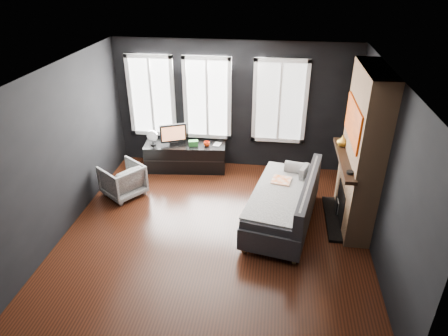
# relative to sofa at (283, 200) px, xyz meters

# --- Properties ---
(floor) EXTENTS (5.00, 5.00, 0.00)m
(floor) POSITION_rel_sofa_xyz_m (-1.10, -0.38, -0.46)
(floor) COLOR black
(floor) RESTS_ON ground
(ceiling) EXTENTS (5.00, 5.00, 0.00)m
(ceiling) POSITION_rel_sofa_xyz_m (-1.10, -0.38, 2.24)
(ceiling) COLOR white
(ceiling) RESTS_ON ground
(wall_back) EXTENTS (5.00, 0.02, 2.70)m
(wall_back) POSITION_rel_sofa_xyz_m (-1.10, 2.12, 0.89)
(wall_back) COLOR black
(wall_back) RESTS_ON ground
(wall_left) EXTENTS (0.02, 5.00, 2.70)m
(wall_left) POSITION_rel_sofa_xyz_m (-3.60, -0.38, 0.89)
(wall_left) COLOR black
(wall_left) RESTS_ON ground
(wall_right) EXTENTS (0.02, 5.00, 2.70)m
(wall_right) POSITION_rel_sofa_xyz_m (1.40, -0.38, 0.89)
(wall_right) COLOR black
(wall_right) RESTS_ON ground
(windows) EXTENTS (4.00, 0.16, 1.76)m
(windows) POSITION_rel_sofa_xyz_m (-1.55, 2.08, 1.92)
(windows) COLOR white
(windows) RESTS_ON wall_back
(fireplace) EXTENTS (0.70, 1.62, 2.70)m
(fireplace) POSITION_rel_sofa_xyz_m (1.20, 0.22, 0.89)
(fireplace) COLOR #93724C
(fireplace) RESTS_ON floor
(sofa) EXTENTS (1.47, 2.32, 0.93)m
(sofa) POSITION_rel_sofa_xyz_m (0.00, 0.00, 0.00)
(sofa) COLOR black
(sofa) RESTS_ON floor
(stripe_pillow) EXTENTS (0.19, 0.35, 0.35)m
(stripe_pillow) POSITION_rel_sofa_xyz_m (0.35, 0.56, 0.20)
(stripe_pillow) COLOR gray
(stripe_pillow) RESTS_ON sofa
(armchair) EXTENTS (0.92, 0.93, 0.71)m
(armchair) POSITION_rel_sofa_xyz_m (-3.05, 0.52, -0.11)
(armchair) COLOR silver
(armchair) RESTS_ON floor
(media_console) EXTENTS (1.76, 0.71, 0.59)m
(media_console) POSITION_rel_sofa_xyz_m (-2.09, 1.72, -0.17)
(media_console) COLOR black
(media_console) RESTS_ON floor
(monitor) EXTENTS (0.57, 0.35, 0.51)m
(monitor) POSITION_rel_sofa_xyz_m (-2.32, 1.70, 0.38)
(monitor) COLOR black
(monitor) RESTS_ON media_console
(desk_fan) EXTENTS (0.25, 0.25, 0.34)m
(desk_fan) POSITION_rel_sofa_xyz_m (-2.75, 1.61, 0.29)
(desk_fan) COLOR #9F9F9F
(desk_fan) RESTS_ON media_console
(mug) EXTENTS (0.15, 0.14, 0.13)m
(mug) POSITION_rel_sofa_xyz_m (-1.61, 1.70, 0.19)
(mug) COLOR red
(mug) RESTS_ON media_console
(book) EXTENTS (0.15, 0.04, 0.20)m
(book) POSITION_rel_sofa_xyz_m (-1.48, 1.82, 0.22)
(book) COLOR beige
(book) RESTS_ON media_console
(storage_box) EXTENTS (0.22, 0.17, 0.11)m
(storage_box) POSITION_rel_sofa_xyz_m (-1.90, 1.70, 0.18)
(storage_box) COLOR #296F2A
(storage_box) RESTS_ON media_console
(mantel_vase) EXTENTS (0.22, 0.23, 0.18)m
(mantel_vase) POSITION_rel_sofa_xyz_m (0.95, 0.67, 0.86)
(mantel_vase) COLOR gold
(mantel_vase) RESTS_ON fireplace
(mantel_clock) EXTENTS (0.15, 0.15, 0.04)m
(mantel_clock) POSITION_rel_sofa_xyz_m (0.95, -0.33, 0.79)
(mantel_clock) COLOR black
(mantel_clock) RESTS_ON fireplace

